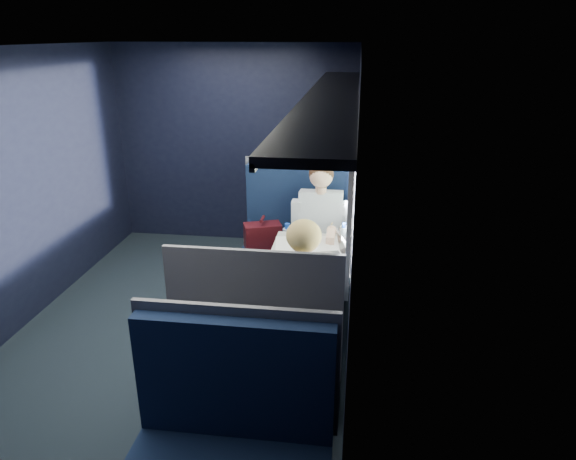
# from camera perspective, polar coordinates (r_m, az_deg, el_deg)

# --- Properties ---
(ground) EXTENTS (2.80, 4.20, 0.01)m
(ground) POSITION_cam_1_polar(r_m,az_deg,el_deg) (4.63, -11.31, -10.57)
(ground) COLOR black
(room_shell) EXTENTS (3.00, 4.40, 2.40)m
(room_shell) POSITION_cam_1_polar(r_m,az_deg,el_deg) (4.06, -12.48, 7.56)
(room_shell) COLOR black
(room_shell) RESTS_ON ground
(table) EXTENTS (0.62, 1.00, 0.74)m
(table) POSITION_cam_1_polar(r_m,az_deg,el_deg) (4.10, 1.84, -3.83)
(table) COLOR #54565E
(table) RESTS_ON ground
(seat_bay_near) EXTENTS (1.04, 0.62, 1.26)m
(seat_bay_near) POSITION_cam_1_polar(r_m,az_deg,el_deg) (5.01, 0.59, -2.06)
(seat_bay_near) COLOR black
(seat_bay_near) RESTS_ON ground
(seat_bay_far) EXTENTS (1.04, 0.62, 1.26)m
(seat_bay_far) POSITION_cam_1_polar(r_m,az_deg,el_deg) (3.49, -2.79, -13.38)
(seat_bay_far) COLOR black
(seat_bay_far) RESTS_ON ground
(seat_row_front) EXTENTS (1.04, 0.51, 1.16)m
(seat_row_front) POSITION_cam_1_polar(r_m,az_deg,el_deg) (5.87, 1.83, 1.33)
(seat_row_front) COLOR black
(seat_row_front) RESTS_ON ground
(seat_row_back) EXTENTS (1.04, 0.51, 1.16)m
(seat_row_back) POSITION_cam_1_polar(r_m,az_deg,el_deg) (2.80, -6.44, -24.01)
(seat_row_back) COLOR black
(seat_row_back) RESTS_ON ground
(man) EXTENTS (0.53, 0.56, 1.32)m
(man) POSITION_cam_1_polar(r_m,az_deg,el_deg) (4.72, 3.53, 0.27)
(man) COLOR black
(man) RESTS_ON ground
(woman) EXTENTS (0.53, 0.56, 1.32)m
(woman) POSITION_cam_1_polar(r_m,az_deg,el_deg) (3.44, 1.76, -7.82)
(woman) COLOR black
(woman) RESTS_ON ground
(papers) EXTENTS (0.65, 0.86, 0.01)m
(papers) POSITION_cam_1_polar(r_m,az_deg,el_deg) (4.07, 2.44, -2.81)
(papers) COLOR white
(papers) RESTS_ON table
(laptop) EXTENTS (0.29, 0.33, 0.22)m
(laptop) POSITION_cam_1_polar(r_m,az_deg,el_deg) (3.98, 5.29, -2.60)
(laptop) COLOR silver
(laptop) RESTS_ON table
(bottle_small) EXTENTS (0.06, 0.06, 0.20)m
(bottle_small) POSITION_cam_1_polar(r_m,az_deg,el_deg) (4.23, 6.19, -0.68)
(bottle_small) COLOR silver
(bottle_small) RESTS_ON table
(cup) EXTENTS (0.08, 0.08, 0.10)m
(cup) POSITION_cam_1_polar(r_m,az_deg,el_deg) (4.44, 6.26, -0.19)
(cup) COLOR white
(cup) RESTS_ON table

